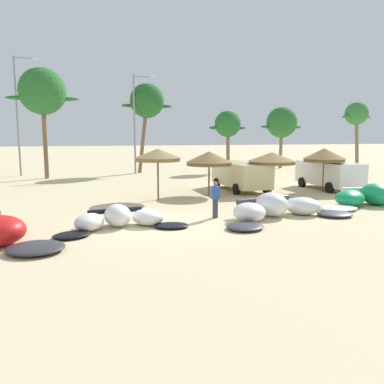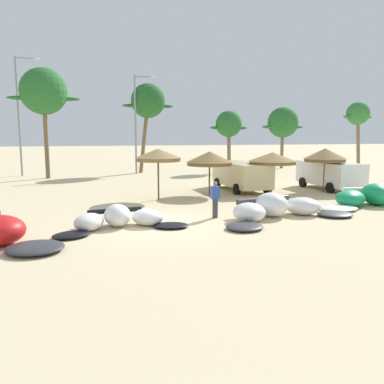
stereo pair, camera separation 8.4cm
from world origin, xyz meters
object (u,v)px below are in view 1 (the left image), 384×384
at_px(kite_left_of_center, 277,208).
at_px(palm_right_of_gap, 282,123).
at_px(beach_umbrella_near_palms, 272,158).
at_px(parked_car_second, 240,174).
at_px(kite_left, 119,219).
at_px(lamppost_west, 19,110).
at_px(palm_center_right, 228,125).
at_px(palm_left_of_gap, 42,92).
at_px(parked_van, 328,173).
at_px(person_by_umbrellas, 215,199).
at_px(beach_umbrella_middle, 209,158).
at_px(beach_umbrella_near_van, 158,155).
at_px(palm_center_left, 147,102).
at_px(palm_right, 357,115).
at_px(kite_center, 380,198).
at_px(beach_umbrella_outermost, 324,155).
at_px(lamppost_west_center, 136,119).

distance_m(kite_left_of_center, palm_right_of_gap, 27.82).
xyz_separation_m(beach_umbrella_near_palms, parked_car_second, (-1.40, 1.76, -1.11)).
relative_size(kite_left, lamppost_west, 0.52).
height_order(palm_center_right, lamppost_west, lamppost_west).
bearing_deg(palm_center_right, kite_left, -121.71).
height_order(kite_left_of_center, palm_left_of_gap, palm_left_of_gap).
bearing_deg(parked_car_second, parked_van, -11.59).
xyz_separation_m(kite_left_of_center, person_by_umbrellas, (-2.61, 0.78, 0.41)).
height_order(beach_umbrella_near_palms, palm_right_of_gap, palm_right_of_gap).
bearing_deg(palm_right_of_gap, lamppost_west, -178.40).
bearing_deg(palm_right_of_gap, beach_umbrella_middle, -130.89).
bearing_deg(beach_umbrella_near_van, palm_left_of_gap, 116.39).
bearing_deg(palm_center_left, palm_right, -8.00).
bearing_deg(beach_umbrella_near_palms, kite_left, -146.74).
bearing_deg(kite_center, beach_umbrella_near_palms, 118.42).
xyz_separation_m(kite_center, beach_umbrella_near_palms, (-3.13, 5.79, 1.77)).
height_order(beach_umbrella_near_van, palm_center_left, palm_center_left).
height_order(parked_van, palm_left_of_gap, palm_left_of_gap).
height_order(beach_umbrella_near_van, parked_car_second, beach_umbrella_near_van).
height_order(kite_left, beach_umbrella_outermost, beach_umbrella_outermost).
distance_m(beach_umbrella_near_palms, beach_umbrella_outermost, 3.57).
relative_size(beach_umbrella_near_palms, palm_center_left, 0.35).
xyz_separation_m(beach_umbrella_outermost, parked_car_second, (-4.94, 2.17, -1.28)).
bearing_deg(palm_right_of_gap, palm_center_left, -176.69).
bearing_deg(person_by_umbrellas, palm_left_of_gap, 113.02).
bearing_deg(parked_car_second, palm_right_of_gap, 52.39).
bearing_deg(parked_car_second, palm_left_of_gap, 138.26).
bearing_deg(person_by_umbrellas, palm_center_right, 66.67).
xyz_separation_m(beach_umbrella_outermost, palm_center_left, (-8.50, 16.45, 4.50)).
bearing_deg(beach_umbrella_near_palms, beach_umbrella_middle, 174.90).
distance_m(palm_center_left, lamppost_west_center, 2.29).
relative_size(parked_car_second, palm_right_of_gap, 0.80).
bearing_deg(kite_left, palm_center_left, 76.83).
bearing_deg(palm_right_of_gap, palm_right, -30.85).
xyz_separation_m(beach_umbrella_near_van, beach_umbrella_middle, (3.36, 0.88, -0.29)).
bearing_deg(lamppost_west_center, person_by_umbrellas, -89.59).
xyz_separation_m(beach_umbrella_outermost, palm_left_of_gap, (-17.76, 13.61, 4.82)).
bearing_deg(kite_left_of_center, parked_car_second, 76.85).
xyz_separation_m(parked_van, parked_car_second, (-5.97, 1.22, 0.00)).
bearing_deg(palm_left_of_gap, beach_umbrella_outermost, -37.47).
relative_size(kite_left, palm_left_of_gap, 0.59).
bearing_deg(lamppost_west_center, beach_umbrella_outermost, -57.90).
height_order(parked_car_second, person_by_umbrellas, parked_car_second).
xyz_separation_m(beach_umbrella_near_van, beach_umbrella_near_palms, (7.42, 0.51, -0.33)).
bearing_deg(parked_car_second, lamppost_west, 136.26).
height_order(parked_van, parked_car_second, same).
distance_m(parked_van, parked_car_second, 6.09).
height_order(parked_van, palm_center_left, palm_center_left).
height_order(parked_car_second, palm_right_of_gap, palm_right_of_gap).
bearing_deg(palm_right, person_by_umbrellas, -140.27).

